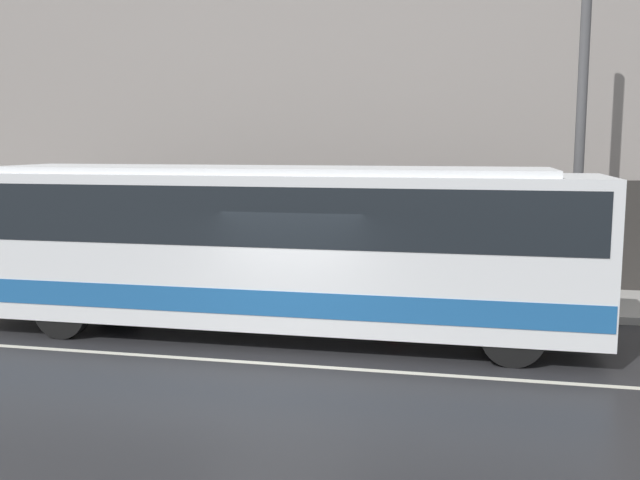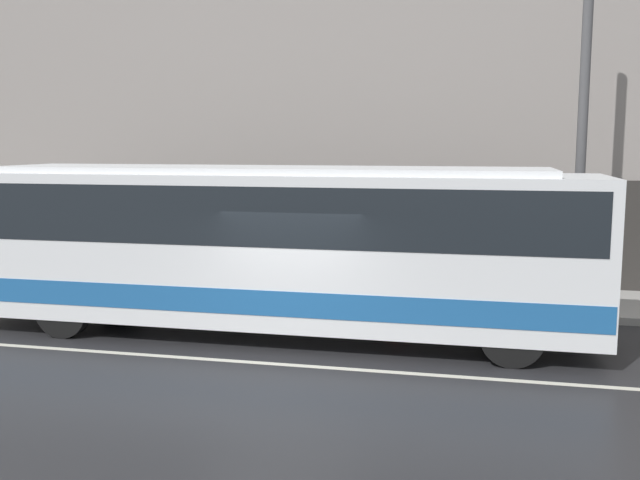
% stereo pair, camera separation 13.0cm
% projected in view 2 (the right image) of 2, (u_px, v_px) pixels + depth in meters
% --- Properties ---
extents(ground_plane, '(60.00, 60.00, 0.00)m').
position_uv_depth(ground_plane, '(282.00, 365.00, 11.92)').
color(ground_plane, '#262628').
extents(sidewalk, '(60.00, 2.96, 0.16)m').
position_uv_depth(sidewalk, '(343.00, 293.00, 17.21)').
color(sidewalk, '#A09E99').
rests_on(sidewalk, ground_plane).
extents(building_facade, '(60.00, 0.35, 11.95)m').
position_uv_depth(building_facade, '(356.00, 60.00, 18.01)').
color(building_facade, gray).
rests_on(building_facade, ground_plane).
extents(lane_stripe, '(54.00, 0.14, 0.01)m').
position_uv_depth(lane_stripe, '(282.00, 364.00, 11.92)').
color(lane_stripe, beige).
rests_on(lane_stripe, ground_plane).
extents(transit_bus, '(12.28, 2.52, 3.24)m').
position_uv_depth(transit_bus, '(268.00, 241.00, 13.61)').
color(transit_bus, white).
rests_on(transit_bus, ground_plane).
extents(utility_pole_near, '(0.21, 0.21, 7.38)m').
position_uv_depth(utility_pole_near, '(582.00, 135.00, 14.84)').
color(utility_pole_near, '#4C4C4F').
rests_on(utility_pole_near, sidewalk).
extents(pedestrian_waiting, '(0.36, 0.36, 1.69)m').
position_uv_depth(pedestrian_waiting, '(398.00, 259.00, 16.89)').
color(pedestrian_waiting, maroon).
rests_on(pedestrian_waiting, sidewalk).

